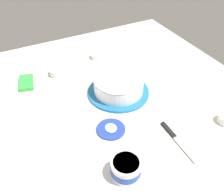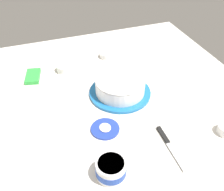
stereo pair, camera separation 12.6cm
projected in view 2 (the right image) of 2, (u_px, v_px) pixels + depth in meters
name	position (u px, v px, depth m)	size (l,w,h in m)	color
ground_plane	(108.00, 105.00, 1.25)	(1.54, 1.54, 0.00)	silver
frosted_cake	(120.00, 86.00, 1.30)	(0.31, 0.31, 0.10)	#1E6BB2
frosting_tub	(111.00, 168.00, 0.93)	(0.11, 0.11, 0.07)	white
frosting_tub_lid	(105.00, 129.00, 1.13)	(0.13, 0.13, 0.02)	#233DAD
spreading_knife	(168.00, 143.00, 1.06)	(0.24, 0.03, 0.01)	silver
sprinkle_bowl_blue	(65.00, 68.00, 1.48)	(0.09, 0.09, 0.04)	white
sprinkle_bowl_yellow	(107.00, 55.00, 1.59)	(0.09, 0.09, 0.03)	white
candy_box_lower	(33.00, 76.00, 1.43)	(0.13, 0.07, 0.02)	green
paper_napkin	(40.00, 129.00, 1.13)	(0.15, 0.15, 0.01)	white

